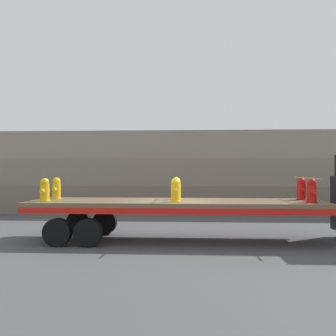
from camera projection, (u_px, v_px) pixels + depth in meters
name	position (u px, v px, depth m)	size (l,w,h in m)	color
ground_plane	(176.00, 241.00, 12.83)	(120.00, 120.00, 0.00)	#474749
rock_cliff	(182.00, 172.00, 21.76)	(60.00, 3.30, 4.62)	#706656
flatbed_trailer	(157.00, 208.00, 12.88)	(9.99, 2.60, 1.39)	brown
fire_hydrant_yellow_near_0	(45.00, 190.00, 12.55)	(0.37, 0.58, 0.78)	gold
fire_hydrant_yellow_far_0	(56.00, 189.00, 13.65)	(0.37, 0.58, 0.78)	gold
fire_hydrant_yellow_near_1	(175.00, 191.00, 12.29)	(0.37, 0.58, 0.78)	gold
fire_hydrant_yellow_far_1	(177.00, 189.00, 13.39)	(0.37, 0.58, 0.78)	gold
fire_hydrant_red_near_2	(312.00, 191.00, 12.04)	(0.37, 0.58, 0.78)	red
fire_hydrant_red_far_2	(301.00, 189.00, 13.14)	(0.37, 0.58, 0.78)	red
cargo_strap_rear	(176.00, 178.00, 12.85)	(0.05, 2.70, 0.01)	yellow
cargo_strap_middle	(306.00, 178.00, 12.59)	(0.05, 2.70, 0.01)	yellow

